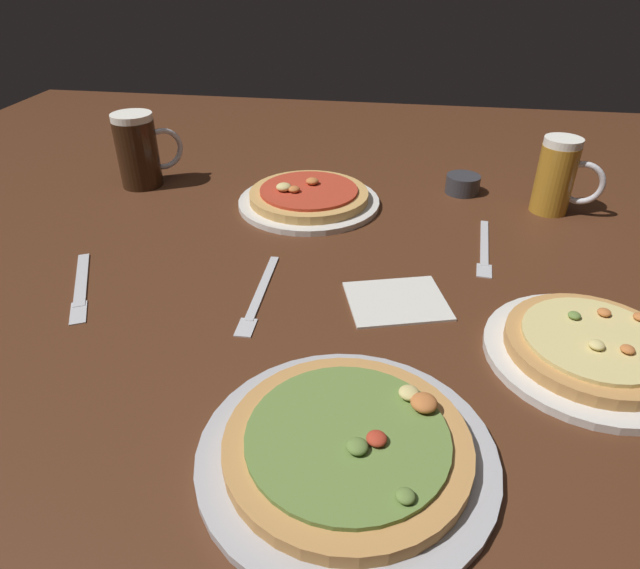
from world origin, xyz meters
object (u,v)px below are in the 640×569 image
Objects in this scene: ramekin_sauce at (463,184)px; fork_left at (484,248)px; pizza_plate_far at (309,198)px; pizza_plate_side at (592,349)px; beer_mug_amber at (139,150)px; fork_spare at (259,294)px; napkin_folded at (397,302)px; beer_mug_dark at (558,176)px; knife_right at (81,286)px; pizza_plate_near at (348,448)px.

ramekin_sauce is 0.34× the size of fork_left.
pizza_plate_far is 0.63m from pizza_plate_side.
fork_spare is (0.37, -0.41, -0.08)m from beer_mug_amber.
fork_left is (0.15, 0.20, -0.00)m from napkin_folded.
beer_mug_amber is (-0.39, 0.05, 0.06)m from pizza_plate_far.
napkin_folded is at bearing -127.26° from beer_mug_dark.
pizza_plate_side is 0.31m from fork_left.
fork_spare is at bearing -176.88° from napkin_folded.
fork_spare is at bearing -125.54° from ramekin_sauce.
beer_mug_dark is at bearing -0.27° from beer_mug_amber.
knife_right is at bearing -79.25° from beer_mug_amber.
fork_left is at bearing 69.56° from pizza_plate_near.
pizza_plate_side is at bearing -4.11° from knife_right.
beer_mug_dark is 0.66m from fork_spare.
knife_right is (-0.46, 0.27, -0.01)m from pizza_plate_near.
beer_mug_dark reaches higher than fork_spare.
beer_mug_amber is 0.44m from knife_right.
napkin_folded is at bearing -33.99° from beer_mug_amber.
beer_mug_amber is at bearing 146.01° from napkin_folded.
pizza_plate_near is 2.14× the size of beer_mug_dark.
pizza_plate_far is 0.34m from ramekin_sauce.
beer_mug_amber reaches higher than beer_mug_dark.
beer_mug_dark is 2.07× the size of ramekin_sauce.
beer_mug_amber is 0.71m from napkin_folded.
ramekin_sauce is at bearing 38.22° from knife_right.
beer_mug_amber reaches higher than ramekin_sauce.
pizza_plate_side is at bearing -75.93° from ramekin_sauce.
pizza_plate_near reaches higher than ramekin_sauce.
ramekin_sauce is at bearing 5.30° from beer_mug_amber.
fork_spare is at bearing -92.63° from pizza_plate_far.
pizza_plate_far is at bearing 50.83° from knife_right.
beer_mug_dark reaches higher than pizza_plate_near.
napkin_folded is at bearing -126.60° from fork_left.
pizza_plate_side is (0.30, 0.22, -0.00)m from pizza_plate_near.
pizza_plate_near is at bearing -59.49° from fork_spare.
beer_mug_dark is at bearing 52.06° from fork_left.
pizza_plate_near is 2.02× the size of beer_mug_amber.
pizza_plate_near is at bearing -30.52° from knife_right.
pizza_plate_near is at bearing -97.45° from napkin_folded.
pizza_plate_far is 0.38m from fork_left.
pizza_plate_near is 0.54m from knife_right.
pizza_plate_side is at bearing -43.21° from pizza_plate_far.
knife_right is (-0.77, 0.05, -0.01)m from pizza_plate_side.
fork_left and fork_spare have the same top height.
ramekin_sauce reaches higher than napkin_folded.
pizza_plate_side is 0.28m from napkin_folded.
knife_right is at bearing -152.11° from beer_mug_dark.
fork_left is at bearing 53.40° from napkin_folded.
pizza_plate_side is at bearing -29.73° from beer_mug_amber.
napkin_folded is 0.65× the size of fork_spare.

